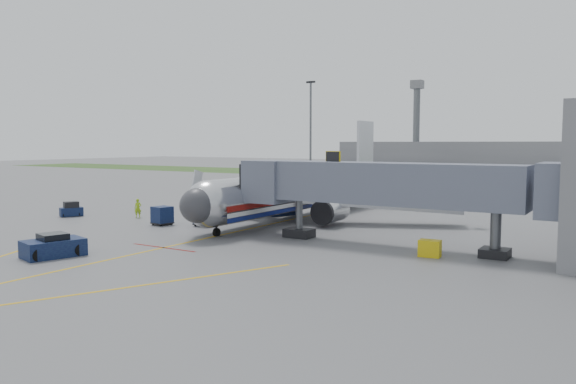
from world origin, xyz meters
The scene contains 16 objects.
ground centered at (0.00, 0.00, 0.00)m, with size 400.00×400.00×0.00m, color #565659.
grass_strip centered at (0.00, 90.00, 0.01)m, with size 300.00×25.00×0.01m, color #2D4C1E.
apron_markings centered at (0.00, -7.40, 0.00)m, with size 21.52×50.00×0.01m.
airliner centered at (0.00, 15.25, 2.65)m, with size 32.10×35.67×10.25m.
jet_bridge centered at (12.86, 5.00, 4.47)m, with size 25.30×4.00×6.90m.
light_mast_left centered at (-30.00, 70.00, 10.78)m, with size 2.00×0.44×20.40m.
distant_terminal centered at (-10.00, 170.00, 4.00)m, with size 120.00×14.00×8.00m, color slate.
control_tower centered at (-40.00, 165.00, 17.33)m, with size 4.00×4.00×30.00m.
pushback_tug centered at (-3.94, -10.16, 0.65)m, with size 3.18×4.20×1.56m.
baggage_tug centered at (-20.47, 3.67, 0.67)m, with size 1.94×2.44×1.52m.
baggage_cart_a centered at (-8.20, 4.20, 0.87)m, with size 1.82×1.82×1.70m.
baggage_cart_b centered at (-4.52, 5.77, 0.83)m, with size 1.67×1.67×1.63m.
baggage_cart_c centered at (-8.53, 11.63, 0.76)m, with size 1.70×1.70×1.49m.
belt_loader centered at (-2.49, 16.04, 0.48)m, with size 2.46×4.11×1.95m.
ground_power_cart centered at (17.27, 3.00, 0.55)m, with size 1.48×1.06×1.12m.
ramp_worker centered at (-13.95, 6.64, 0.95)m, with size 0.70×0.46×1.91m, color #94C617.
Camera 1 is at (28.69, -33.05, 7.51)m, focal length 35.00 mm.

